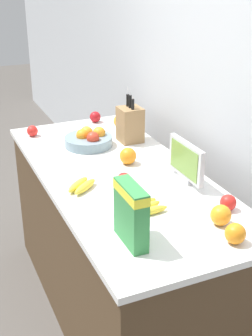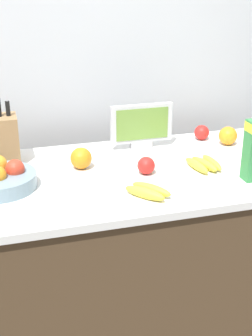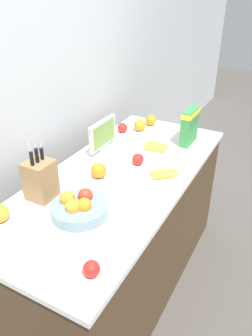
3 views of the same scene
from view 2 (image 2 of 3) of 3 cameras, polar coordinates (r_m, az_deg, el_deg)
The scene contains 11 objects.
wall_back at distance 2.33m, azimuth -6.07°, elevation 14.76°, with size 9.00×0.06×2.60m.
counter at distance 2.10m, azimuth -2.12°, elevation -11.69°, with size 1.76×0.76×0.87m.
knife_block at distance 2.02m, azimuth -14.85°, elevation 3.39°, with size 0.13×0.13×0.32m.
small_monitor at distance 2.13m, azimuth 1.91°, elevation 5.30°, with size 0.29×0.03×0.20m.
fruit_bowl at distance 1.81m, azimuth -15.16°, elevation -1.20°, with size 0.28×0.28×0.11m.
banana_bunch_left at distance 1.96m, azimuth 9.52°, elevation 0.49°, with size 0.12×0.17×0.04m.
banana_bunch_right at distance 1.69m, azimuth 2.71°, elevation -2.84°, with size 0.17×0.18×0.04m.
apple_leftmost at distance 1.87m, azimuth 2.47°, elevation 0.30°, with size 0.07×0.07×0.07m, color red.
apple_by_knife_block at distance 2.29m, azimuth 9.22°, elevation 4.30°, with size 0.07×0.07×0.07m, color red.
orange_mid_right at distance 2.24m, azimuth 12.32°, elevation 3.86°, with size 0.09×0.09×0.09m, color orange.
orange_by_cereal at distance 1.93m, azimuth -5.50°, elevation 1.20°, with size 0.09×0.09×0.09m, color orange.
Camera 2 is at (-0.40, -1.68, 1.63)m, focal length 50.00 mm.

